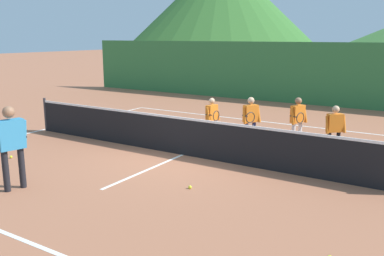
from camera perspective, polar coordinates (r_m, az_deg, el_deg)
ground_plane at (r=10.62m, az=-1.30°, el=-3.68°), size 120.00×120.00×0.00m
line_baseline_near at (r=7.24m, az=-24.45°, el=-12.79°), size 10.76×0.08×0.01m
line_baseline_far at (r=14.94m, az=9.35°, el=0.93°), size 10.76×0.08×0.01m
line_sideline_west at (r=14.22m, az=-19.72°, el=-0.24°), size 0.08×10.06×0.01m
line_service_center at (r=10.62m, az=-1.30°, el=-3.66°), size 0.08×5.82×0.01m
tennis_net at (r=10.49m, az=-1.32°, el=-1.06°), size 10.45×0.08×1.05m
instructor at (r=8.74m, az=-23.46°, el=-1.53°), size 0.44×0.81×1.66m
student_0 at (r=11.73m, az=2.74°, el=1.69°), size 0.41×0.64×1.26m
student_1 at (r=11.40m, az=8.00°, el=1.51°), size 0.43×0.73×1.35m
student_2 at (r=11.58m, az=14.23°, el=1.43°), size 0.42×0.72×1.35m
student_3 at (r=10.84m, az=18.91°, el=0.21°), size 0.49×0.44×1.29m
tennis_ball_0 at (r=11.24m, az=-23.48°, el=-3.64°), size 0.07×0.07×0.07m
tennis_ball_4 at (r=8.32m, az=-0.27°, el=-8.08°), size 0.07×0.07×0.07m
windscreen_fence at (r=19.00m, az=14.91°, el=7.22°), size 23.67×0.08×2.70m
hill_1 at (r=89.03m, az=4.07°, el=16.62°), size 40.65×40.65×18.81m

